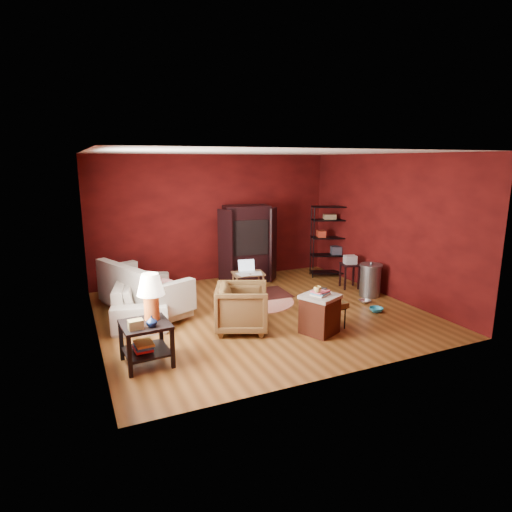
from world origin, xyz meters
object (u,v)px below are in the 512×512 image
at_px(laptop_desk, 248,275).
at_px(tv_armoire, 247,242).
at_px(side_table, 148,310).
at_px(sofa, 143,289).
at_px(wire_shelving, 329,238).
at_px(hamper, 320,313).
at_px(armchair, 242,305).

xyz_separation_m(laptop_desk, tv_armoire, (0.46, 1.14, 0.42)).
bearing_deg(laptop_desk, tv_armoire, 76.72).
bearing_deg(tv_armoire, side_table, -124.12).
height_order(sofa, tv_armoire, tv_armoire).
xyz_separation_m(tv_armoire, wire_shelving, (1.92, -0.37, 0.02)).
relative_size(hamper, wire_shelving, 0.43).
height_order(laptop_desk, wire_shelving, wire_shelving).
relative_size(armchair, laptop_desk, 1.10).
bearing_deg(side_table, armchair, 17.97).
relative_size(sofa, armchair, 2.72).
bearing_deg(tv_armoire, wire_shelving, -3.64).
xyz_separation_m(side_table, tv_armoire, (2.74, 3.10, 0.16)).
bearing_deg(hamper, side_table, 177.80).
bearing_deg(side_table, wire_shelving, 30.41).
relative_size(armchair, tv_armoire, 0.48).
height_order(armchair, tv_armoire, tv_armoire).
bearing_deg(wire_shelving, armchair, -123.77).
distance_m(armchair, laptop_desk, 1.63).
xyz_separation_m(armchair, laptop_desk, (0.72, 1.46, 0.05)).
relative_size(armchair, side_table, 0.68).
bearing_deg(hamper, sofa, 138.57).
xyz_separation_m(sofa, wire_shelving, (4.40, 0.75, 0.47)).
distance_m(side_table, wire_shelving, 5.40).
bearing_deg(laptop_desk, side_table, -130.26).
relative_size(side_table, wire_shelving, 0.73).
xyz_separation_m(sofa, armchair, (1.30, -1.48, -0.03)).
xyz_separation_m(sofa, side_table, (-0.26, -1.98, 0.29)).
bearing_deg(side_table, hamper, -2.20).
bearing_deg(laptop_desk, armchair, -107.38).
relative_size(sofa, hamper, 3.12).
bearing_deg(wire_shelving, laptop_desk, -141.63).
distance_m(side_table, tv_armoire, 4.14).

